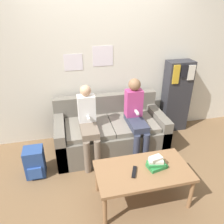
# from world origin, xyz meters

# --- Properties ---
(ground_plane) EXTENTS (10.00, 10.00, 0.00)m
(ground_plane) POSITION_xyz_m (0.00, 0.00, 0.00)
(ground_plane) COLOR brown
(wall_back) EXTENTS (8.00, 0.06, 2.60)m
(wall_back) POSITION_xyz_m (-0.00, 1.04, 1.30)
(wall_back) COLOR silver
(wall_back) RESTS_ON ground_plane
(couch) EXTENTS (1.64, 0.83, 0.79)m
(couch) POSITION_xyz_m (0.00, 0.53, 0.28)
(couch) COLOR #6B665B
(couch) RESTS_ON ground_plane
(coffee_table) EXTENTS (1.05, 0.56, 0.44)m
(coffee_table) POSITION_xyz_m (0.13, -0.55, 0.40)
(coffee_table) COLOR #8E6642
(coffee_table) RESTS_ON ground_plane
(person_left) EXTENTS (0.24, 0.57, 1.11)m
(person_left) POSITION_xyz_m (-0.35, 0.33, 0.61)
(person_left) COLOR #756656
(person_left) RESTS_ON ground_plane
(person_right) EXTENTS (0.24, 0.57, 1.15)m
(person_right) POSITION_xyz_m (0.34, 0.34, 0.64)
(person_right) COLOR #33384C
(person_right) RESTS_ON ground_plane
(tv_remote) EXTENTS (0.11, 0.17, 0.02)m
(tv_remote) POSITION_xyz_m (0.02, -0.57, 0.45)
(tv_remote) COLOR black
(tv_remote) RESTS_ON coffee_table
(book_stack) EXTENTS (0.23, 0.18, 0.14)m
(book_stack) POSITION_xyz_m (0.29, -0.55, 0.50)
(book_stack) COLOR #2D8442
(book_stack) RESTS_ON coffee_table
(bookshelf) EXTENTS (0.44, 0.27, 1.24)m
(bookshelf) POSITION_xyz_m (1.25, 0.86, 0.63)
(bookshelf) COLOR #2D2D33
(bookshelf) RESTS_ON ground_plane
(backpack) EXTENTS (0.25, 0.26, 0.41)m
(backpack) POSITION_xyz_m (-1.10, 0.15, 0.20)
(backpack) COLOR #284789
(backpack) RESTS_ON ground_plane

